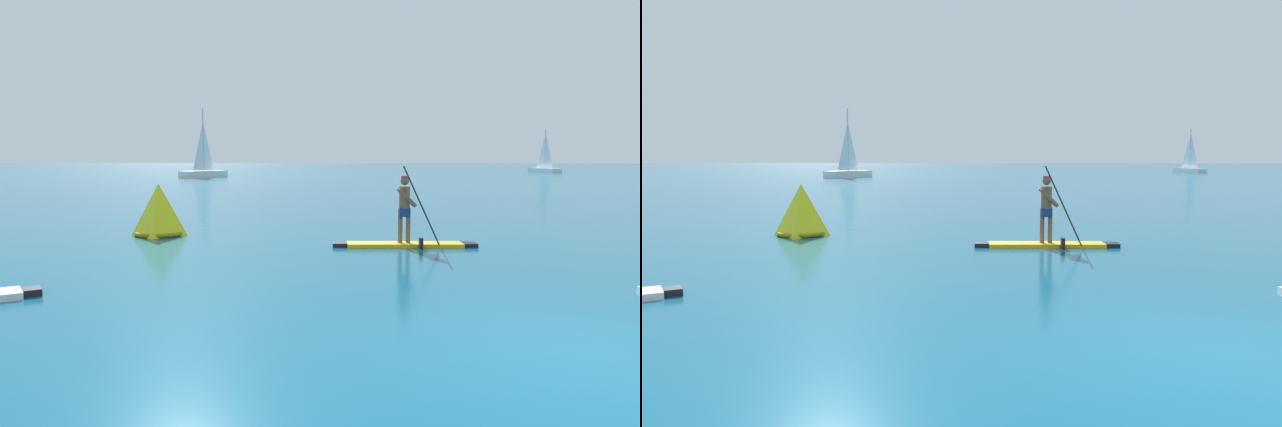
{
  "view_description": "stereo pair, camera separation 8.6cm",
  "coord_description": "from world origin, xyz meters",
  "views": [
    {
      "loc": [
        -2.15,
        -6.83,
        2.19
      ],
      "look_at": [
        -4.13,
        8.3,
        0.76
      ],
      "focal_mm": 33.89,
      "sensor_mm": 36.0,
      "label": 1
    },
    {
      "loc": [
        -2.07,
        -6.82,
        2.19
      ],
      "look_at": [
        -4.13,
        8.3,
        0.76
      ],
      "focal_mm": 33.89,
      "sensor_mm": 36.0,
      "label": 2
    }
  ],
  "objects": [
    {
      "name": "sailboat_right_horizon",
      "position": [
        18.83,
        84.55,
        0.79
      ],
      "size": [
        3.63,
        6.29,
        6.28
      ],
      "rotation": [
        0.0,
        0.0,
        5.07
      ],
      "color": "white",
      "rests_on": "ground"
    },
    {
      "name": "sailboat_left_horizon",
      "position": [
        -22.86,
        55.59,
        0.88
      ],
      "size": [
        3.91,
        5.93,
        7.36
      ],
      "rotation": [
        0.0,
        0.0,
        4.25
      ],
      "color": "white",
      "rests_on": "ground"
    },
    {
      "name": "race_marker_buoy",
      "position": [
        -8.81,
        9.26,
        0.66
      ],
      "size": [
        1.37,
        1.37,
        1.45
      ],
      "color": "yellow",
      "rests_on": "ground"
    },
    {
      "name": "paddleboarder_mid_center",
      "position": [
        -1.98,
        7.99,
        0.36
      ],
      "size": [
        3.55,
        0.99,
        2.03
      ],
      "rotation": [
        0.0,
        0.0,
        0.13
      ],
      "color": "yellow",
      "rests_on": "ground"
    },
    {
      "name": "ground",
      "position": [
        0.0,
        0.0,
        0.0
      ],
      "size": [
        440.0,
        440.0,
        0.0
      ],
      "primitive_type": "plane",
      "color": "#145B7A"
    }
  ]
}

